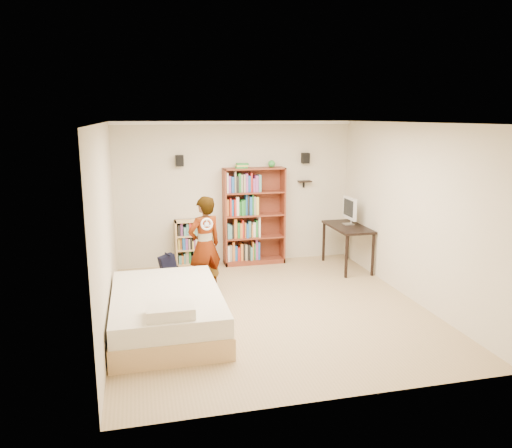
{
  "coord_description": "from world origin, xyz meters",
  "views": [
    {
      "loc": [
        -1.81,
        -6.72,
        2.79
      ],
      "look_at": [
        -0.06,
        0.6,
        1.16
      ],
      "focal_mm": 35.0,
      "sensor_mm": 36.0,
      "label": 1
    }
  ],
  "objects_px": {
    "daybed": "(167,306)",
    "tall_bookshelf": "(254,216)",
    "person": "(205,245)",
    "low_bookshelf": "(195,243)",
    "computer_desk": "(347,247)"
  },
  "relations": [
    {
      "from": "daybed",
      "to": "person",
      "type": "bearing_deg",
      "value": 61.66
    },
    {
      "from": "computer_desk",
      "to": "person",
      "type": "distance_m",
      "value": 2.88
    },
    {
      "from": "person",
      "to": "low_bookshelf",
      "type": "bearing_deg",
      "value": -113.38
    },
    {
      "from": "person",
      "to": "tall_bookshelf",
      "type": "bearing_deg",
      "value": -151.77
    },
    {
      "from": "tall_bookshelf",
      "to": "person",
      "type": "height_order",
      "value": "tall_bookshelf"
    },
    {
      "from": "tall_bookshelf",
      "to": "daybed",
      "type": "xyz_separation_m",
      "value": [
        -1.83,
        -2.72,
        -0.6
      ]
    },
    {
      "from": "daybed",
      "to": "tall_bookshelf",
      "type": "bearing_deg",
      "value": 56.03
    },
    {
      "from": "low_bookshelf",
      "to": "computer_desk",
      "type": "relative_size",
      "value": 0.76
    },
    {
      "from": "person",
      "to": "daybed",
      "type": "bearing_deg",
      "value": 38.31
    },
    {
      "from": "low_bookshelf",
      "to": "daybed",
      "type": "xyz_separation_m",
      "value": [
        -0.69,
        -2.75,
        -0.12
      ]
    },
    {
      "from": "tall_bookshelf",
      "to": "computer_desk",
      "type": "height_order",
      "value": "tall_bookshelf"
    },
    {
      "from": "low_bookshelf",
      "to": "tall_bookshelf",
      "type": "bearing_deg",
      "value": -1.76
    },
    {
      "from": "tall_bookshelf",
      "to": "daybed",
      "type": "height_order",
      "value": "tall_bookshelf"
    },
    {
      "from": "daybed",
      "to": "person",
      "type": "height_order",
      "value": "person"
    },
    {
      "from": "person",
      "to": "computer_desk",
      "type": "bearing_deg",
      "value": 171.5
    }
  ]
}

